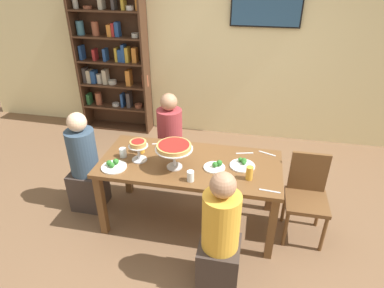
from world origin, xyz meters
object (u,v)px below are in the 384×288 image
(diner_far_left, at_px, (170,144))
(deep_dish_pizza_stand, at_px, (174,148))
(salad_plate_far_diner, at_px, (216,166))
(cutlery_knife_far, at_px, (270,191))
(chair_head_east, at_px, (307,193))
(diner_near_right, at_px, (220,241))
(beer_glass_amber_tall, at_px, (141,146))
(bookshelf, at_px, (112,60))
(salad_plate_near_diner, at_px, (243,164))
(cutlery_fork_far, at_px, (245,153))
(television, at_px, (267,5))
(cutlery_fork_near, at_px, (138,144))
(salad_plate_spare, at_px, (113,166))
(diner_head_west, at_px, (85,169))
(water_glass_clear_far, at_px, (123,153))
(water_glass_clear_near, at_px, (190,176))
(cutlery_knife_near, at_px, (160,144))
(cutlery_spare_fork, at_px, (267,153))
(beer_glass_amber_short, at_px, (249,173))
(personal_pizza_stand, at_px, (138,147))
(dining_table, at_px, (190,170))

(diner_far_left, distance_m, deep_dish_pizza_stand, 1.00)
(salad_plate_far_diner, distance_m, cutlery_knife_far, 0.57)
(chair_head_east, relative_size, cutlery_knife_far, 4.83)
(diner_near_right, distance_m, deep_dish_pizza_stand, 0.93)
(chair_head_east, relative_size, beer_glass_amber_tall, 6.23)
(bookshelf, xyz_separation_m, deep_dish_pizza_stand, (1.51, -2.13, -0.19))
(salad_plate_near_diner, height_order, cutlery_fork_far, salad_plate_near_diner)
(bookshelf, distance_m, salad_plate_far_diner, 2.82)
(television, distance_m, cutlery_fork_near, 2.54)
(beer_glass_amber_tall, bearing_deg, salad_plate_spare, -117.03)
(diner_head_west, height_order, cutlery_fork_near, diner_head_west)
(cutlery_fork_near, distance_m, cutlery_fork_far, 1.14)
(chair_head_east, distance_m, water_glass_clear_far, 1.86)
(television, bearing_deg, diner_near_right, -93.87)
(water_glass_clear_near, distance_m, cutlery_knife_near, 0.75)
(diner_head_west, bearing_deg, salad_plate_far_diner, -3.01)
(cutlery_knife_near, bearing_deg, bookshelf, -72.13)
(television, relative_size, diner_near_right, 0.82)
(chair_head_east, bearing_deg, cutlery_spare_fork, -30.52)
(deep_dish_pizza_stand, relative_size, beer_glass_amber_short, 2.71)
(diner_near_right, height_order, salad_plate_far_diner, diner_near_right)
(diner_far_left, relative_size, salad_plate_near_diner, 4.74)
(salad_plate_near_diner, relative_size, water_glass_clear_near, 2.44)
(cutlery_spare_fork, bearing_deg, personal_pizza_stand, 39.07)
(bookshelf, xyz_separation_m, cutlery_spare_fork, (2.38, -1.69, -0.39))
(chair_head_east, xyz_separation_m, salad_plate_near_diner, (-0.64, -0.03, 0.27))
(salad_plate_far_diner, distance_m, beer_glass_amber_tall, 0.81)
(television, relative_size, beer_glass_amber_tall, 6.71)
(water_glass_clear_far, distance_m, cutlery_fork_near, 0.27)
(salad_plate_spare, distance_m, cutlery_fork_far, 1.32)
(chair_head_east, height_order, cutlery_knife_far, chair_head_east)
(diner_head_west, bearing_deg, salad_plate_spare, -29.25)
(water_glass_clear_near, height_order, cutlery_knife_near, water_glass_clear_near)
(dining_table, height_order, television, television)
(deep_dish_pizza_stand, distance_m, water_glass_clear_far, 0.58)
(chair_head_east, height_order, deep_dish_pizza_stand, deep_dish_pizza_stand)
(deep_dish_pizza_stand, xyz_separation_m, cutlery_knife_near, (-0.26, 0.41, -0.21))
(diner_head_west, height_order, beer_glass_amber_tall, diner_head_west)
(diner_near_right, xyz_separation_m, salad_plate_near_diner, (0.11, 0.77, 0.27))
(cutlery_fork_near, height_order, cutlery_fork_far, same)
(diner_near_right, distance_m, cutlery_fork_far, 1.04)
(dining_table, height_order, diner_near_right, diner_near_right)
(personal_pizza_stand, bearing_deg, diner_far_left, 82.98)
(diner_far_left, bearing_deg, cutlery_fork_far, 63.64)
(television, bearing_deg, beer_glass_amber_tall, -119.10)
(chair_head_east, bearing_deg, salad_plate_far_diner, 7.85)
(beer_glass_amber_short, xyz_separation_m, cutlery_fork_far, (-0.07, 0.45, -0.06))
(television, xyz_separation_m, beer_glass_amber_tall, (-1.12, -2.02, -1.14))
(diner_head_west, distance_m, diner_near_right, 1.74)
(beer_glass_amber_short, relative_size, water_glass_clear_near, 1.31)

